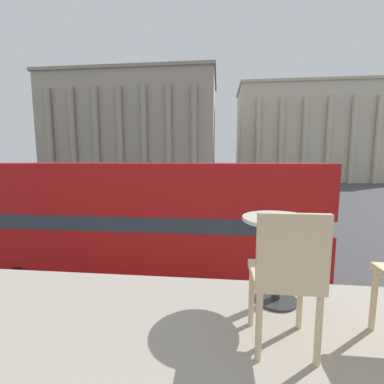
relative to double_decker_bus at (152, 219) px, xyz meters
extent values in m
cylinder|color=black|center=(4.04, 1.21, -1.85)|extent=(0.96, 0.22, 0.96)
cylinder|color=black|center=(4.04, -1.21, -1.85)|extent=(0.96, 0.22, 0.96)
cylinder|color=black|center=(-4.04, 1.21, -1.85)|extent=(0.96, 0.22, 0.96)
cylinder|color=black|center=(-4.04, -1.21, -1.85)|extent=(0.96, 0.22, 0.96)
cube|color=#B71414|center=(0.00, 0.00, -0.99)|extent=(10.89, 2.42, 1.73)
cube|color=#2D3842|center=(0.00, 0.00, 0.10)|extent=(10.67, 2.45, 0.45)
cube|color=#B71414|center=(0.00, 0.00, 1.11)|extent=(10.89, 2.42, 1.56)
cylinder|color=#2D2D30|center=(2.71, -6.21, 0.80)|extent=(0.36, 0.36, 0.02)
cylinder|color=#2D2D30|center=(2.71, -6.21, 1.15)|extent=(0.07, 0.07, 0.68)
cylinder|color=beige|center=(2.71, -6.21, 1.50)|extent=(0.60, 0.60, 0.03)
cylinder|color=#D1B789|center=(2.46, -6.56, 1.01)|extent=(0.04, 0.04, 0.44)
cylinder|color=#D1B789|center=(2.80, -6.56, 1.01)|extent=(0.04, 0.04, 0.44)
cylinder|color=#D1B789|center=(2.46, -6.90, 1.01)|extent=(0.04, 0.04, 0.44)
cylinder|color=#D1B789|center=(2.80, -6.90, 1.01)|extent=(0.04, 0.04, 0.44)
cube|color=#D1B789|center=(2.63, -6.73, 1.25)|extent=(0.40, 0.40, 0.05)
cube|color=#D1B789|center=(2.63, -6.91, 1.49)|extent=(0.40, 0.04, 0.42)
cylinder|color=#D1B789|center=(3.31, -6.53, 1.01)|extent=(0.04, 0.04, 0.44)
cube|color=#A39984|center=(-12.97, 38.47, 6.74)|extent=(28.74, 14.72, 18.15)
cube|color=gray|center=(-12.97, 38.47, 16.07)|extent=(29.34, 15.32, 0.50)
cylinder|color=#A39984|center=(-24.47, 30.66, 5.38)|extent=(0.90, 0.90, 15.43)
cylinder|color=#A39984|center=(-20.64, 30.66, 5.38)|extent=(0.90, 0.90, 15.43)
cylinder|color=#A39984|center=(-16.81, 30.66, 5.38)|extent=(0.90, 0.90, 15.43)
cylinder|color=#A39984|center=(-12.97, 30.66, 5.38)|extent=(0.90, 0.90, 15.43)
cylinder|color=#A39984|center=(-9.14, 30.66, 5.38)|extent=(0.90, 0.90, 15.43)
cylinder|color=#A39984|center=(-5.31, 30.66, 5.38)|extent=(0.90, 0.90, 15.43)
cylinder|color=#A39984|center=(-1.48, 30.66, 5.38)|extent=(0.90, 0.90, 15.43)
cube|color=beige|center=(22.24, 47.87, 6.94)|extent=(31.66, 11.39, 18.55)
cube|color=#B7AD93|center=(22.24, 47.87, 16.46)|extent=(32.26, 11.99, 0.50)
cylinder|color=beige|center=(9.58, 41.72, 5.55)|extent=(0.90, 0.90, 15.77)
cylinder|color=beige|center=(13.80, 41.72, 5.55)|extent=(0.90, 0.90, 15.77)
cylinder|color=beige|center=(18.02, 41.72, 5.55)|extent=(0.90, 0.90, 15.77)
cylinder|color=beige|center=(22.24, 41.72, 5.55)|extent=(0.90, 0.90, 15.77)
cylinder|color=beige|center=(26.46, 41.72, 5.55)|extent=(0.90, 0.90, 15.77)
cylinder|color=beige|center=(30.69, 41.72, 5.55)|extent=(0.90, 0.90, 15.77)
cylinder|color=black|center=(-4.17, 3.33, -0.56)|extent=(0.12, 0.12, 3.55)
cube|color=black|center=(-3.99, 3.33, 0.76)|extent=(0.20, 0.24, 0.70)
sphere|color=green|center=(-3.88, 3.33, 0.91)|extent=(0.14, 0.14, 0.14)
cylinder|color=black|center=(5.14, 11.95, -0.39)|extent=(0.12, 0.12, 3.89)
cube|color=black|center=(5.32, 11.95, 1.10)|extent=(0.20, 0.24, 0.70)
sphere|color=green|center=(5.43, 11.95, 1.25)|extent=(0.14, 0.14, 0.14)
cylinder|color=black|center=(-4.83, 24.17, -2.04)|extent=(0.60, 0.18, 0.60)
cylinder|color=black|center=(-4.83, 22.42, -2.04)|extent=(0.60, 0.18, 0.60)
cylinder|color=black|center=(-7.63, 24.17, -2.04)|extent=(0.60, 0.18, 0.60)
cylinder|color=black|center=(-7.63, 22.42, -2.04)|extent=(0.60, 0.18, 0.60)
cube|color=#B2B5BA|center=(-6.23, 23.30, -1.76)|extent=(4.20, 1.75, 0.55)
cube|color=#2D3842|center=(-6.43, 23.30, -1.24)|extent=(1.89, 1.61, 0.50)
cylinder|color=black|center=(5.10, 14.25, -2.04)|extent=(0.60, 0.18, 0.60)
cylinder|color=black|center=(5.10, 12.50, -2.04)|extent=(0.60, 0.18, 0.60)
cylinder|color=black|center=(2.30, 14.25, -2.04)|extent=(0.60, 0.18, 0.60)
cylinder|color=black|center=(2.30, 12.50, -2.04)|extent=(0.60, 0.18, 0.60)
cube|color=#19234C|center=(3.70, 13.37, -1.76)|extent=(4.20, 1.75, 0.55)
cube|color=#2D3842|center=(3.50, 13.37, -1.24)|extent=(1.89, 1.61, 0.50)
cylinder|color=#282B33|center=(2.96, 9.49, -1.92)|extent=(0.14, 0.14, 0.83)
cylinder|color=#282B33|center=(3.14, 9.49, -1.92)|extent=(0.14, 0.14, 0.83)
cylinder|color=#284799|center=(3.05, 9.49, -1.18)|extent=(0.32, 0.32, 0.66)
sphere|color=tan|center=(3.05, 9.49, -0.74)|extent=(0.22, 0.22, 0.22)
cylinder|color=#282B33|center=(2.15, 23.55, -1.94)|extent=(0.14, 0.14, 0.79)
cylinder|color=#282B33|center=(2.33, 23.55, -1.94)|extent=(0.14, 0.14, 0.79)
cylinder|color=silver|center=(2.24, 23.55, -1.24)|extent=(0.32, 0.32, 0.62)
sphere|color=tan|center=(2.24, 23.55, -0.82)|extent=(0.21, 0.21, 0.21)
camera|label=1|loc=(2.21, -8.35, 1.99)|focal=24.00mm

